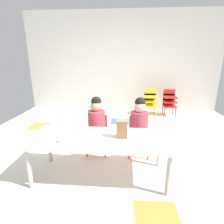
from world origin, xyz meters
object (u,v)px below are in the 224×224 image
kid_chair_red_stack (169,101)px  paper_plate_near_edge (63,142)px  kid_chair_yellow_stack (150,100)px  donut_powdered_on_plate (62,140)px  paper_plate_center_table (70,132)px  paper_bag_brown (122,129)px  seated_child_middle_seat (139,122)px  craft_table (100,141)px  seated_child_near_camera (97,120)px

kid_chair_red_stack → paper_plate_near_edge: 3.43m
kid_chair_yellow_stack → donut_powdered_on_plate: bearing=-115.4°
paper_plate_near_edge → donut_powdered_on_plate: bearing=0.0°
kid_chair_red_stack → paper_plate_center_table: bearing=-125.5°
paper_bag_brown → paper_plate_center_table: paper_bag_brown is taller
paper_plate_center_table → paper_plate_near_edge: bearing=-91.2°
seated_child_middle_seat → kid_chair_red_stack: (0.95, 2.15, -0.16)m
kid_chair_yellow_stack → kid_chair_red_stack: bearing=0.0°
craft_table → paper_bag_brown: size_ratio=7.80×
seated_child_near_camera → paper_plate_center_table: 0.53m
seated_child_near_camera → kid_chair_red_stack: (1.59, 2.15, -0.16)m
paper_plate_center_table → donut_powdered_on_plate: (-0.01, -0.27, 0.02)m
paper_bag_brown → paper_plate_near_edge: bearing=-166.1°
seated_child_near_camera → paper_plate_center_table: bearing=-121.0°
paper_bag_brown → paper_plate_near_edge: paper_bag_brown is taller
seated_child_middle_seat → kid_chair_yellow_stack: 2.20m
seated_child_middle_seat → donut_powdered_on_plate: seated_child_middle_seat is taller
craft_table → kid_chair_yellow_stack: kid_chair_yellow_stack is taller
seated_child_middle_seat → paper_plate_center_table: 1.02m
seated_child_near_camera → kid_chair_yellow_stack: seated_child_near_camera is taller
paper_plate_center_table → donut_powdered_on_plate: 0.27m
paper_plate_near_edge → kid_chair_yellow_stack: bearing=64.6°
seated_child_middle_seat → donut_powdered_on_plate: 1.17m
seated_child_middle_seat → seated_child_near_camera: bearing=180.0°
kid_chair_yellow_stack → kid_chair_red_stack: (0.50, 0.00, 0.00)m
seated_child_middle_seat → kid_chair_yellow_stack: (0.44, 2.15, -0.16)m
craft_table → donut_powdered_on_plate: 0.44m
seated_child_near_camera → seated_child_middle_seat: same height
seated_child_middle_seat → paper_plate_near_edge: size_ratio=5.10×
seated_child_near_camera → seated_child_middle_seat: size_ratio=1.00×
kid_chair_yellow_stack → paper_plate_center_table: kid_chair_yellow_stack is taller
kid_chair_yellow_stack → kid_chair_red_stack: same height
paper_plate_center_table → seated_child_near_camera: bearing=59.0°
craft_table → kid_chair_red_stack: kid_chair_red_stack is taller
paper_bag_brown → paper_plate_near_edge: (-0.67, -0.17, -0.11)m
craft_table → seated_child_middle_seat: seated_child_middle_seat is taller
donut_powdered_on_plate → kid_chair_red_stack: bearing=57.0°
seated_child_middle_seat → kid_chair_red_stack: seated_child_middle_seat is taller
craft_table → seated_child_near_camera: size_ratio=1.87×
kid_chair_yellow_stack → paper_bag_brown: bearing=-104.3°
seated_child_near_camera → kid_chair_red_stack: bearing=53.6°
seated_child_middle_seat → paper_bag_brown: seated_child_middle_seat is taller
donut_powdered_on_plate → paper_plate_center_table: bearing=88.8°
seated_child_middle_seat → craft_table: bearing=-132.1°
seated_child_middle_seat → donut_powdered_on_plate: size_ratio=7.48×
kid_chair_red_stack → paper_plate_near_edge: (-1.87, -2.88, 0.15)m
seated_child_near_camera → paper_plate_near_edge: 0.77m
seated_child_middle_seat → paper_bag_brown: 0.62m
paper_bag_brown → donut_powdered_on_plate: size_ratio=1.79×
craft_table → kid_chair_yellow_stack: 2.89m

